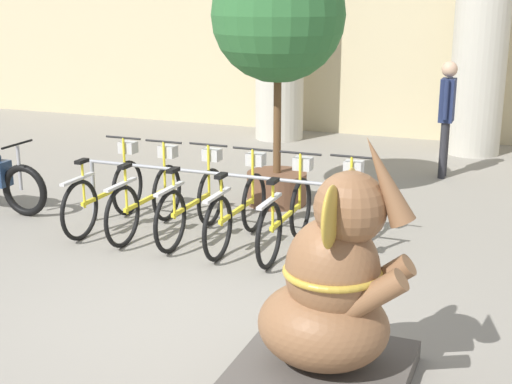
% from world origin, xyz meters
% --- Properties ---
extents(ground_plane, '(60.00, 60.00, 0.00)m').
position_xyz_m(ground_plane, '(0.00, 0.00, 0.00)').
color(ground_plane, gray).
extents(bike_rack, '(3.45, 0.05, 0.77)m').
position_xyz_m(bike_rack, '(-0.47, 1.95, 0.60)').
color(bike_rack, gray).
rests_on(bike_rack, ground_plane).
extents(bicycle_0, '(0.48, 1.70, 1.01)m').
position_xyz_m(bicycle_0, '(-1.90, 1.85, 0.41)').
color(bicycle_0, black).
rests_on(bicycle_0, ground_plane).
extents(bicycle_1, '(0.48, 1.70, 1.01)m').
position_xyz_m(bicycle_1, '(-1.33, 1.83, 0.41)').
color(bicycle_1, black).
rests_on(bicycle_1, ground_plane).
extents(bicycle_2, '(0.48, 1.70, 1.01)m').
position_xyz_m(bicycle_2, '(-0.76, 1.86, 0.41)').
color(bicycle_2, black).
rests_on(bicycle_2, ground_plane).
extents(bicycle_3, '(0.48, 1.70, 1.01)m').
position_xyz_m(bicycle_3, '(-0.18, 1.83, 0.41)').
color(bicycle_3, black).
rests_on(bicycle_3, ground_plane).
extents(bicycle_4, '(0.48, 1.70, 1.01)m').
position_xyz_m(bicycle_4, '(0.39, 1.83, 0.41)').
color(bicycle_4, black).
rests_on(bicycle_4, ground_plane).
extents(bicycle_5, '(0.48, 1.70, 1.01)m').
position_xyz_m(bicycle_5, '(0.96, 1.87, 0.41)').
color(bicycle_5, black).
rests_on(bicycle_5, ground_plane).
extents(elephant_statue, '(1.21, 1.21, 1.86)m').
position_xyz_m(elephant_statue, '(1.56, -0.64, 0.63)').
color(elephant_statue, '#4C4742').
rests_on(elephant_statue, ground_plane).
extents(person_pedestrian, '(0.23, 0.47, 1.74)m').
position_xyz_m(person_pedestrian, '(1.53, 5.71, 1.05)').
color(person_pedestrian, '#28282D').
rests_on(person_pedestrian, ground_plane).
extents(potted_tree, '(1.67, 1.67, 3.27)m').
position_xyz_m(potted_tree, '(-0.33, 3.47, 2.31)').
color(potted_tree, brown).
rests_on(potted_tree, ground_plane).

